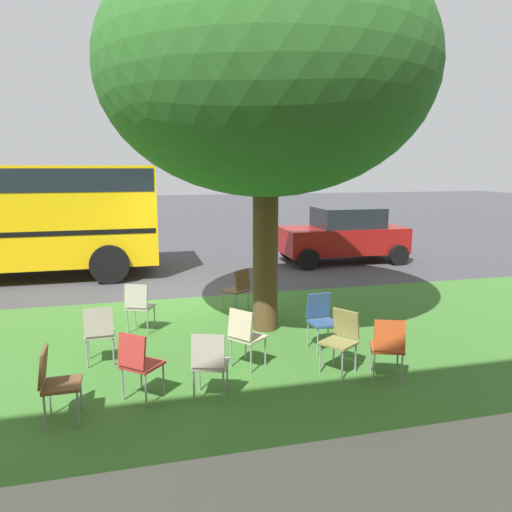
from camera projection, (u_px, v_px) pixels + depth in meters
name	position (u px, v px, depth m)	size (l,w,h in m)	color
ground	(189.00, 295.00, 10.79)	(80.00, 80.00, 0.00)	#424247
grass_verge	(211.00, 346.00, 7.74)	(48.00, 6.00, 0.01)	#3D752D
street_tree	(266.00, 73.00, 7.79)	(5.44, 5.44, 6.36)	brown
chair_0	(238.00, 287.00, 9.43)	(0.58, 0.58, 0.88)	brown
chair_1	(139.00, 303.00, 8.29)	(0.54, 0.55, 0.88)	#ADA393
chair_2	(210.00, 360.00, 5.85)	(0.53, 0.53, 0.88)	#ADA393
chair_3	(321.00, 317.00, 7.55)	(0.46, 0.46, 0.88)	#335184
chair_4	(99.00, 330.00, 6.92)	(0.44, 0.44, 0.88)	#ADA393
chair_5	(55.00, 379.00, 5.33)	(0.43, 0.43, 0.88)	brown
chair_6	(341.00, 336.00, 6.68)	(0.58, 0.57, 0.88)	olive
chair_7	(138.00, 361.00, 5.84)	(0.59, 0.59, 0.88)	#B7332D
chair_8	(388.00, 344.00, 6.38)	(0.54, 0.54, 0.88)	#C64C1E
chair_9	(245.00, 333.00, 6.80)	(0.59, 0.58, 0.88)	beige
parked_car	(344.00, 234.00, 14.48)	(3.70, 1.92, 1.65)	maroon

